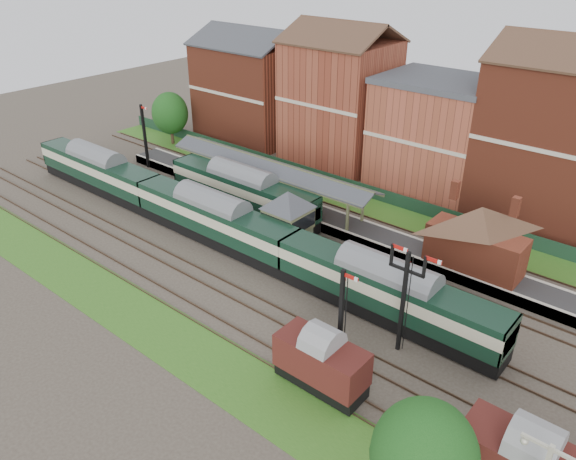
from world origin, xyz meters
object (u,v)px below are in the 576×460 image
Objects in this scene: semaphore_bracket at (404,295)px; goods_van_a at (321,362)px; dmu_train at (213,218)px; platform_railcar at (243,190)px; signal_box at (288,220)px.

semaphore_bracket is 7.27m from goods_van_a.
dmu_train is (-21.48, 2.50, -2.11)m from semaphore_bracket.
platform_railcar reaches higher than goods_van_a.
signal_box is 7.25m from dmu_train.
platform_railcar is 26.83m from goods_van_a.
signal_box is at bearing 26.76° from dmu_train.
dmu_train is at bearing -153.24° from signal_box.
semaphore_bracket is 1.35× the size of goods_van_a.
dmu_train is 9.32× the size of goods_van_a.
semaphore_bracket is at bearing -20.92° from signal_box.
signal_box is 0.99× the size of goods_van_a.
goods_van_a is (19.46, -9.00, -0.44)m from dmu_train.
semaphore_bracket reaches higher than platform_railcar.
semaphore_bracket is at bearing -20.62° from platform_railcar.
platform_railcar is (-2.44, 6.50, -0.03)m from dmu_train.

